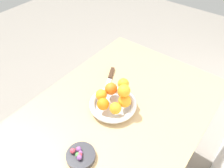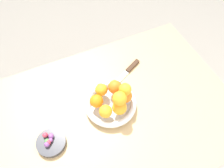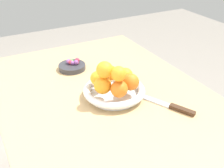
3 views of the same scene
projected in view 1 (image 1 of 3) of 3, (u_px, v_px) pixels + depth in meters
The scene contains 19 objects.
dining_table at pixel (116, 122), 1.11m from camera, with size 1.10×0.76×0.74m.
fruit_bowl at pixel (113, 105), 1.05m from camera, with size 0.23×0.23×0.04m.
candy_dish at pixel (81, 156), 0.87m from camera, with size 0.12×0.12×0.02m, color #333338.
orange_0 at pixel (101, 95), 1.03m from camera, with size 0.06×0.06×0.06m, color orange.
orange_1 at pixel (103, 104), 0.99m from camera, with size 0.06×0.06×0.06m, color orange.
orange_2 at pixel (115, 108), 0.97m from camera, with size 0.06×0.06×0.06m, color orange.
orange_3 at pixel (125, 101), 1.00m from camera, with size 0.06×0.06×0.06m, color orange.
orange_4 at pixel (123, 92), 1.05m from camera, with size 0.06×0.06×0.06m, color orange.
orange_5 at pixel (111, 89), 1.06m from camera, with size 0.06×0.06×0.06m, color orange.
orange_6 at pixel (123, 84), 1.00m from camera, with size 0.05×0.05×0.05m, color orange.
orange_7 at pixel (124, 91), 0.96m from camera, with size 0.06×0.06×0.06m, color orange.
candy_ball_0 at pixel (80, 153), 0.86m from camera, with size 0.02×0.02×0.02m, color #8C4C99.
candy_ball_1 at pixel (79, 149), 0.87m from camera, with size 0.02×0.02×0.02m, color #8C4C99.
candy_ball_2 at pixel (78, 155), 0.85m from camera, with size 0.02×0.02×0.02m, color #4C9947.
candy_ball_3 at pixel (72, 151), 0.86m from camera, with size 0.02×0.02×0.02m, color #C6384C.
candy_ball_4 at pixel (80, 155), 0.85m from camera, with size 0.02×0.02×0.02m, color #C6384C.
candy_ball_5 at pixel (79, 157), 0.84m from camera, with size 0.02×0.02×0.02m, color #8C4C99.
candy_ball_6 at pixel (77, 149), 0.87m from camera, with size 0.01×0.01×0.01m, color #C6384C.
knife at pixel (109, 80), 1.20m from camera, with size 0.24×0.13×0.01m.
Camera 1 is at (0.54, 0.39, 1.56)m, focal length 35.00 mm.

